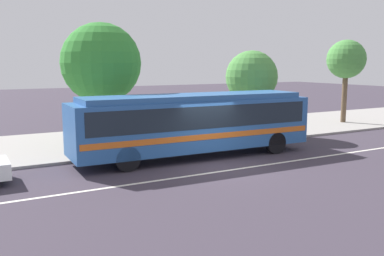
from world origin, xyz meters
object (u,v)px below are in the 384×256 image
at_px(street_tree_near_stop, 101,63).
at_px(bus_stop_sign, 244,111).
at_px(street_tree_far_end, 346,60).
at_px(pedestrian_waiting_near_sign, 188,124).
at_px(street_tree_mid_block, 252,77).
at_px(transit_bus, 194,121).

bearing_deg(street_tree_near_stop, bus_stop_sign, -20.83).
bearing_deg(street_tree_far_end, street_tree_near_stop, 179.26).
relative_size(pedestrian_waiting_near_sign, street_tree_mid_block, 0.35).
distance_m(street_tree_near_stop, street_tree_far_end, 16.94).
xyz_separation_m(pedestrian_waiting_near_sign, bus_stop_sign, (2.87, -0.84, 0.56)).
bearing_deg(street_tree_mid_block, street_tree_near_stop, 172.66).
bearing_deg(bus_stop_sign, pedestrian_waiting_near_sign, 163.67).
height_order(transit_bus, street_tree_near_stop, street_tree_near_stop).
distance_m(street_tree_mid_block, street_tree_far_end, 8.67).
xyz_separation_m(transit_bus, bus_stop_sign, (4.01, 1.86, 0.03)).
distance_m(pedestrian_waiting_near_sign, street_tree_mid_block, 5.05).
bearing_deg(street_tree_near_stop, transit_bus, -57.97).
bearing_deg(street_tree_mid_block, bus_stop_sign, -136.47).
bearing_deg(street_tree_mid_block, transit_bus, -148.98).
xyz_separation_m(transit_bus, street_tree_far_end, (14.16, 4.22, 2.74)).
distance_m(pedestrian_waiting_near_sign, street_tree_near_stop, 5.25).
relative_size(transit_bus, bus_stop_sign, 4.55).
distance_m(transit_bus, street_tree_far_end, 15.02).
relative_size(transit_bus, street_tree_far_end, 1.94).
bearing_deg(pedestrian_waiting_near_sign, street_tree_mid_block, 8.44).
bearing_deg(street_tree_near_stop, street_tree_mid_block, -7.34).
bearing_deg(street_tree_mid_block, street_tree_far_end, 5.72).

